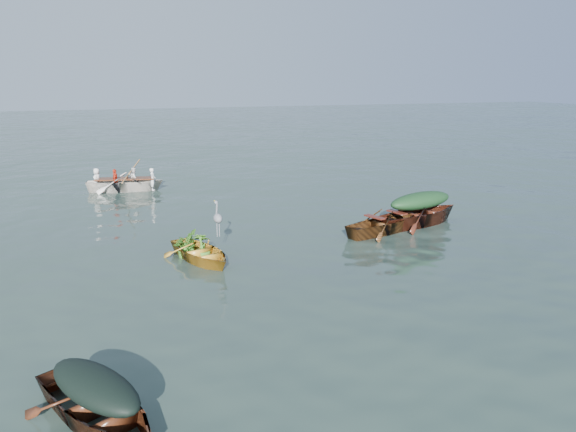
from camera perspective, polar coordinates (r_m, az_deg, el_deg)
name	(u,v)px	position (r m, az deg, el deg)	size (l,w,h in m)	color
ground	(303,271)	(13.41, 1.53, -5.57)	(140.00, 140.00, 0.00)	#2B3C34
yellow_dinghy	(201,261)	(14.28, -8.83, -4.50)	(1.30, 2.99, 0.80)	gold
dark_covered_boat	(98,423)	(8.38, -18.71, -19.29)	(1.24, 3.34, 0.81)	#482410
green_tarp_boat	(419,225)	(17.90, 13.18, -0.88)	(1.40, 4.50, 1.06)	#4B1B11
open_wooden_boat	(385,232)	(16.87, 9.85, -1.63)	(1.23, 3.96, 0.90)	brown
rowed_boat	(126,191)	(23.48, -16.16, 2.45)	(1.25, 4.18, 0.99)	white
dark_tarp_cover	(95,382)	(8.07, -19.05, -15.68)	(0.68, 1.84, 0.40)	black
green_tarp_cover	(421,200)	(17.72, 13.32, 1.59)	(0.77, 2.48, 0.52)	#173A1A
thwart_benches	(386,217)	(16.75, 9.92, -0.09)	(0.74, 1.98, 0.04)	#461710
heron	(218,224)	(14.33, -7.12, -0.79)	(0.28, 0.40, 0.92)	gray
dinghy_weeds	(191,229)	(14.56, -9.87, -1.31)	(0.70, 0.90, 0.60)	#36771F
rowers	(124,169)	(23.32, -16.31, 4.56)	(1.13, 2.93, 0.76)	white
oars	(125,178)	(23.38, -16.25, 3.71)	(2.60, 0.60, 0.06)	#A6733F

